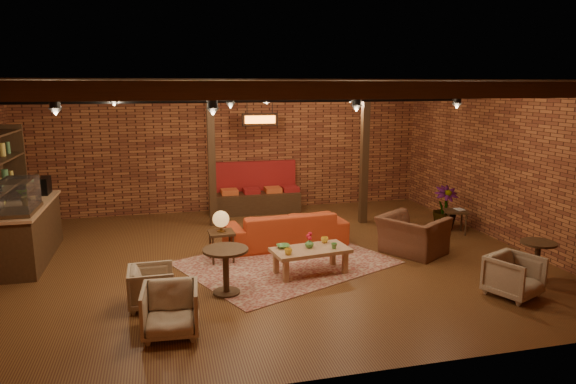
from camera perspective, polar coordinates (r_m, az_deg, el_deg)
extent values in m
plane|color=#401D10|center=(9.51, -3.02, -7.51)|extent=(10.00, 10.00, 0.00)
cube|color=black|center=(8.98, -3.24, 12.15)|extent=(10.00, 8.00, 0.02)
cube|color=#602A1B|center=(13.02, -6.46, 4.92)|extent=(10.00, 0.02, 3.20)
cube|color=#602A1B|center=(5.33, 5.05, -5.06)|extent=(10.00, 0.02, 3.20)
cube|color=#602A1B|center=(11.17, 22.99, 2.92)|extent=(0.02, 8.00, 3.20)
cylinder|color=black|center=(10.56, -4.87, 10.17)|extent=(9.60, 0.12, 0.12)
cube|color=#311E10|center=(11.57, -8.49, 4.01)|extent=(0.16, 0.16, 3.20)
cube|color=#311E10|center=(11.81, 8.49, 4.17)|extent=(0.16, 0.16, 3.20)
imported|color=#337F33|center=(10.46, -26.49, -0.04)|extent=(0.35, 0.39, 0.30)
cube|color=orange|center=(12.16, -3.14, 8.05)|extent=(0.86, 0.06, 0.30)
cube|color=maroon|center=(9.33, -0.18, -7.84)|extent=(4.18, 3.77, 0.01)
imported|color=#AA3617|center=(10.21, -0.29, -4.09)|extent=(2.45, 1.12, 0.69)
cube|color=#A56E4D|center=(8.70, 2.52, -6.48)|extent=(1.37, 0.82, 0.06)
cube|color=#A56E4D|center=(8.38, -0.24, -8.82)|extent=(0.08, 0.08, 0.38)
cube|color=#A56E4D|center=(8.81, 6.35, -7.85)|extent=(0.08, 0.08, 0.38)
cube|color=#A56E4D|center=(8.78, -1.35, -7.85)|extent=(0.08, 0.08, 0.38)
cube|color=#A56E4D|center=(9.19, 5.00, -6.98)|extent=(0.08, 0.08, 0.38)
imported|color=yellow|center=(8.36, 0.03, -6.64)|extent=(0.15, 0.15, 0.10)
imported|color=#509041|center=(8.69, 5.14, -5.98)|extent=(0.12, 0.12, 0.10)
imported|color=yellow|center=(9.00, 4.09, -5.32)|extent=(0.15, 0.15, 0.10)
imported|color=#509041|center=(8.71, -0.54, -6.04)|extent=(0.25, 0.25, 0.06)
imported|color=#509041|center=(8.71, 2.38, -5.80)|extent=(0.14, 0.14, 0.13)
sphere|color=red|center=(8.67, 2.39, -4.94)|extent=(0.10, 0.10, 0.10)
cube|color=#311E10|center=(9.34, -7.43, -4.51)|extent=(0.47, 0.47, 0.04)
cylinder|color=#311E10|center=(9.43, -7.38, -6.13)|extent=(0.04, 0.04, 0.51)
cylinder|color=olive|center=(9.34, -7.43, -4.32)|extent=(0.15, 0.15, 0.02)
cylinder|color=olive|center=(9.31, -7.44, -3.87)|extent=(0.04, 0.04, 0.21)
sphere|color=orange|center=(9.28, -7.47, -2.98)|extent=(0.30, 0.30, 0.30)
cylinder|color=#311E10|center=(7.84, -6.97, -6.40)|extent=(0.69, 0.69, 0.04)
cylinder|color=#311E10|center=(7.96, -6.90, -8.78)|extent=(0.10, 0.10, 0.67)
cylinder|color=#311E10|center=(8.08, -6.84, -11.01)|extent=(0.42, 0.42, 0.04)
imported|color=beige|center=(7.75, -14.92, -9.91)|extent=(0.60, 0.64, 0.65)
imported|color=beige|center=(6.86, -12.93, -12.43)|extent=(0.75, 0.71, 0.72)
imported|color=brown|center=(9.96, 13.69, -4.00)|extent=(1.20, 1.33, 0.98)
cube|color=#311E10|center=(11.60, 18.14, -2.03)|extent=(0.58, 0.58, 0.04)
cylinder|color=#311E10|center=(11.66, 18.06, -3.24)|extent=(0.04, 0.04, 0.47)
imported|color=#311E10|center=(11.59, 18.15, -1.88)|extent=(0.23, 0.27, 0.02)
cylinder|color=#311E10|center=(9.27, 26.09, -5.10)|extent=(0.56, 0.56, 0.04)
cylinder|color=#311E10|center=(9.36, 25.92, -6.95)|extent=(0.09, 0.09, 0.61)
cylinder|color=#311E10|center=(9.46, 25.75, -8.71)|extent=(0.34, 0.34, 0.04)
imported|color=beige|center=(8.54, 23.84, -8.33)|extent=(0.88, 0.85, 0.70)
imported|color=#4C7F4C|center=(11.67, 17.32, 2.89)|extent=(1.71, 1.71, 2.89)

